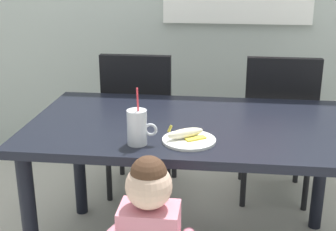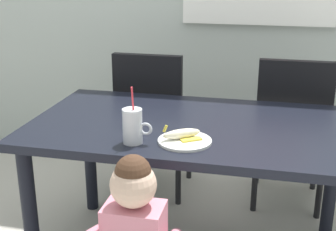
# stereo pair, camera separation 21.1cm
# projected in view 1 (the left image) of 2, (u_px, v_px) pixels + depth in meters

# --- Properties ---
(dining_table) EXTENTS (1.56, 0.89, 0.75)m
(dining_table) POSITION_uv_depth(u_px,v_px,m) (193.00, 141.00, 2.24)
(dining_table) COLOR black
(dining_table) RESTS_ON ground
(dining_chair_left) EXTENTS (0.44, 0.44, 0.96)m
(dining_chair_left) POSITION_uv_depth(u_px,v_px,m) (140.00, 117.00, 2.91)
(dining_chair_left) COLOR black
(dining_chair_left) RESTS_ON ground
(dining_chair_right) EXTENTS (0.44, 0.44, 0.96)m
(dining_chair_right) POSITION_uv_depth(u_px,v_px,m) (277.00, 121.00, 2.84)
(dining_chair_right) COLOR black
(dining_chair_right) RESTS_ON ground
(milk_cup) EXTENTS (0.13, 0.08, 0.25)m
(milk_cup) POSITION_uv_depth(u_px,v_px,m) (137.00, 129.00, 1.93)
(milk_cup) COLOR silver
(milk_cup) RESTS_ON dining_table
(snack_plate) EXTENTS (0.23, 0.23, 0.01)m
(snack_plate) POSITION_uv_depth(u_px,v_px,m) (189.00, 140.00, 1.97)
(snack_plate) COLOR white
(snack_plate) RESTS_ON dining_table
(peeled_banana) EXTENTS (0.17, 0.15, 0.07)m
(peeled_banana) POSITION_uv_depth(u_px,v_px,m) (186.00, 134.00, 1.98)
(peeled_banana) COLOR #F4EAC6
(peeled_banana) RESTS_ON snack_plate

